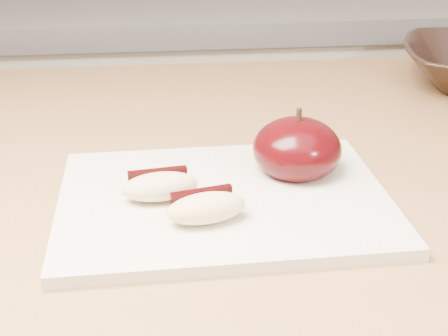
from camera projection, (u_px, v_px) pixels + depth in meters
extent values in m
cube|color=silver|center=(229.00, 204.00, 1.44)|extent=(2.40, 0.60, 0.90)
cube|color=#A06A46|center=(309.00, 170.00, 0.63)|extent=(1.64, 0.64, 0.04)
cube|color=silver|center=(224.00, 201.00, 0.52)|extent=(0.28, 0.20, 0.01)
ellipsoid|color=black|center=(297.00, 149.00, 0.55)|extent=(0.10, 0.10, 0.06)
cylinder|color=black|center=(299.00, 115.00, 0.54)|extent=(0.00, 0.00, 0.01)
ellipsoid|color=beige|center=(160.00, 187.00, 0.51)|extent=(0.07, 0.04, 0.02)
cube|color=black|center=(158.00, 180.00, 0.52)|extent=(0.05, 0.01, 0.02)
ellipsoid|color=beige|center=(206.00, 208.00, 0.47)|extent=(0.07, 0.04, 0.02)
cube|color=black|center=(201.00, 201.00, 0.49)|extent=(0.05, 0.02, 0.02)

